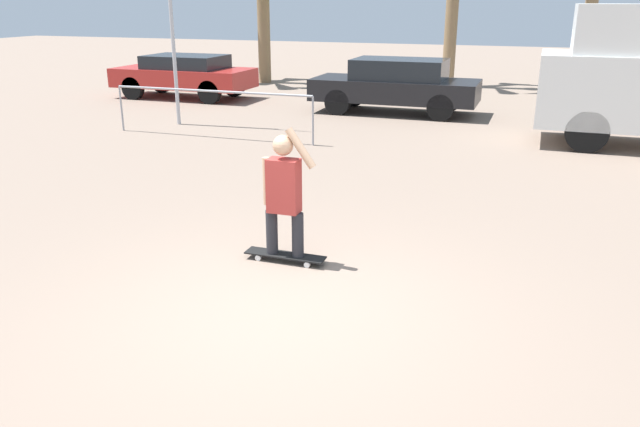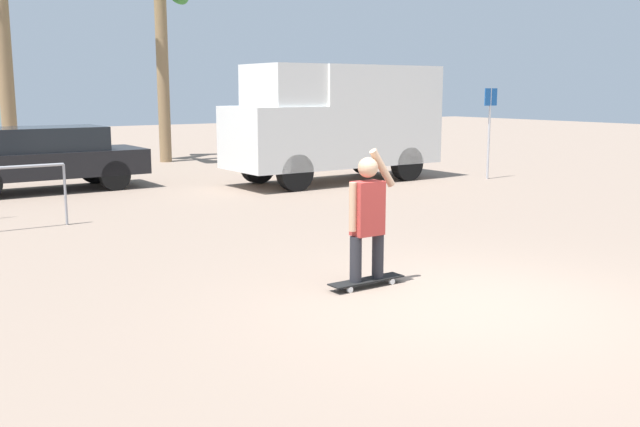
% 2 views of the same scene
% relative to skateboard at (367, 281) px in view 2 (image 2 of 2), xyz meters
% --- Properties ---
extents(ground_plane, '(80.00, 80.00, 0.00)m').
position_rel_skateboard_xyz_m(ground_plane, '(0.45, -1.15, -0.07)').
color(ground_plane, gray).
extents(skateboard, '(0.99, 0.22, 0.09)m').
position_rel_skateboard_xyz_m(skateboard, '(0.00, 0.00, 0.00)').
color(skateboard, black).
rests_on(skateboard, ground_plane).
extents(person_skateboarder, '(0.65, 0.24, 1.54)m').
position_rel_skateboard_xyz_m(person_skateboarder, '(-0.00, 0.00, 0.83)').
color(person_skateboarder, '#28282D').
rests_on(person_skateboarder, skateboard).
extents(camper_van, '(5.48, 2.00, 2.89)m').
position_rel_skateboard_xyz_m(camper_van, '(5.46, 8.15, 1.51)').
color(camper_van, black).
rests_on(camper_van, ground_plane).
extents(parked_car_black, '(4.48, 1.78, 1.47)m').
position_rel_skateboard_xyz_m(parked_car_black, '(-1.06, 10.55, 0.71)').
color(parked_car_black, black).
rests_on(parked_car_black, ground_plane).
extents(street_sign, '(0.44, 0.06, 2.34)m').
position_rel_skateboard_xyz_m(street_sign, '(9.04, 6.37, 1.43)').
color(street_sign, '#B7B7BC').
rests_on(street_sign, ground_plane).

